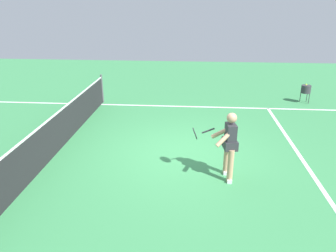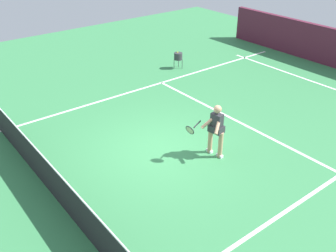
# 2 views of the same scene
# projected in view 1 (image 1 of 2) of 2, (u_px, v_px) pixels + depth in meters

# --- Properties ---
(ground_plane) EXTENTS (27.13, 27.13, 0.00)m
(ground_plane) POSITION_uv_depth(u_px,v_px,m) (183.00, 153.00, 8.36)
(ground_plane) COLOR #38844C
(service_line_marking) EXTENTS (7.85, 0.10, 0.01)m
(service_line_marking) POSITION_uv_depth(u_px,v_px,m) (300.00, 157.00, 8.14)
(service_line_marking) COLOR white
(service_line_marking) RESTS_ON ground
(sideline_right_marking) EXTENTS (0.10, 18.87, 0.01)m
(sideline_right_marking) POSITION_uv_depth(u_px,v_px,m) (187.00, 106.00, 12.00)
(sideline_right_marking) COLOR white
(sideline_right_marking) RESTS_ON ground
(court_net) EXTENTS (8.53, 0.08, 1.10)m
(court_net) POSITION_uv_depth(u_px,v_px,m) (59.00, 131.00, 8.42)
(court_net) COLOR #4C4C51
(court_net) RESTS_ON ground
(tennis_player) EXTENTS (0.72, 1.01, 1.55)m
(tennis_player) POSITION_uv_depth(u_px,v_px,m) (228.00, 143.00, 6.89)
(tennis_player) COLOR tan
(tennis_player) RESTS_ON ground
(ball_hopper) EXTENTS (0.36, 0.36, 0.74)m
(ball_hopper) POSITION_uv_depth(u_px,v_px,m) (306.00, 89.00, 12.26)
(ball_hopper) COLOR #333338
(ball_hopper) RESTS_ON ground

